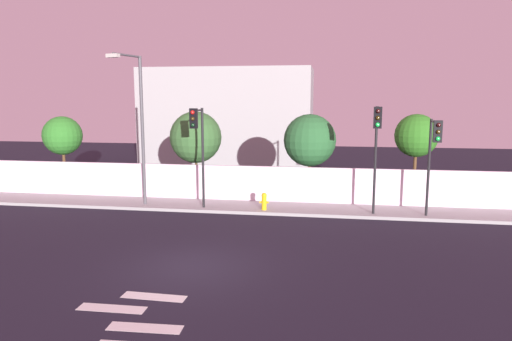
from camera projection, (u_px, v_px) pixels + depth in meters
name	position (u px, v px, depth m)	size (l,w,h in m)	color
ground_plane	(193.00, 267.00, 15.01)	(80.00, 80.00, 0.00)	black
sidewalk	(240.00, 207.00, 23.00)	(36.00, 2.40, 0.15)	#9A9A9A
perimeter_wall	(245.00, 183.00, 24.11)	(36.00, 0.18, 1.80)	silver
crosswalk_marking	(124.00, 326.00, 11.08)	(3.20, 3.89, 0.01)	silver
traffic_light_left	(198.00, 136.00, 21.47)	(0.35, 1.45, 4.81)	black
traffic_light_center	(434.00, 147.00, 19.70)	(0.35, 1.78, 4.36)	black
traffic_light_right	(377.00, 137.00, 20.07)	(0.35, 1.75, 4.91)	black
street_lamp_curbside	(139.00, 119.00, 22.37)	(0.84, 2.19, 7.26)	#4C4C51
fire_hydrant	(264.00, 201.00, 22.04)	(0.44, 0.26, 0.82)	gold
roadside_tree_leftmost	(62.00, 136.00, 26.71)	(2.22, 2.22, 4.40)	brown
roadside_tree_midleft	(196.00, 137.00, 25.49)	(2.84, 2.84, 4.71)	brown
roadside_tree_midright	(310.00, 140.00, 24.54)	(2.77, 2.77, 4.60)	brown
roadside_tree_rightmost	(416.00, 136.00, 23.66)	(2.20, 2.20, 4.63)	brown
low_building_distant	(229.00, 117.00, 37.95)	(13.51, 6.00, 7.79)	#A5A5A5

